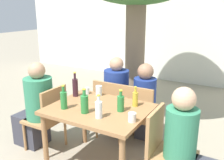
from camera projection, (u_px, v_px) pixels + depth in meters
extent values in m
cube|color=white|center=(188.00, 27.00, 6.02)|extent=(10.00, 0.08, 2.80)
cylinder|color=#7A6651|center=(135.00, 60.00, 4.19)|extent=(0.32, 0.32, 2.01)
cube|color=#996B42|center=(99.00, 109.00, 2.82)|extent=(1.10, 0.88, 0.04)
cylinder|color=#996B42|center=(45.00, 143.00, 2.85)|extent=(0.06, 0.06, 0.73)
cylinder|color=#996B42|center=(84.00, 119.00, 3.48)|extent=(0.06, 0.06, 0.73)
cylinder|color=#996B42|center=(151.00, 136.00, 3.01)|extent=(0.06, 0.06, 0.73)
cube|color=#A87A4C|center=(44.00, 120.00, 3.33)|extent=(0.44, 0.44, 0.04)
cube|color=#A87A4C|center=(54.00, 105.00, 3.16)|extent=(0.04, 0.44, 0.45)
cylinder|color=#A87A4C|center=(45.00, 125.00, 3.64)|extent=(0.04, 0.04, 0.40)
cylinder|color=#A87A4C|center=(25.00, 137.00, 3.32)|extent=(0.04, 0.04, 0.40)
cylinder|color=#A87A4C|center=(65.00, 132.00, 3.46)|extent=(0.04, 0.04, 0.40)
cylinder|color=#A87A4C|center=(46.00, 144.00, 3.14)|extent=(0.04, 0.04, 0.40)
cube|color=#A87A4C|center=(173.00, 157.00, 2.50)|extent=(0.44, 0.44, 0.04)
cube|color=#A87A4C|center=(155.00, 130.00, 2.53)|extent=(0.04, 0.44, 0.45)
cylinder|color=#A87A4C|center=(160.00, 160.00, 2.81)|extent=(0.04, 0.04, 0.40)
cube|color=#A87A4C|center=(114.00, 109.00, 3.65)|extent=(0.44, 0.44, 0.04)
cube|color=#A87A4C|center=(107.00, 98.00, 3.42)|extent=(0.44, 0.04, 0.45)
cylinder|color=#A87A4C|center=(131.00, 121.00, 3.78)|extent=(0.04, 0.04, 0.40)
cylinder|color=#A87A4C|center=(110.00, 116.00, 3.96)|extent=(0.04, 0.04, 0.40)
cylinder|color=#A87A4C|center=(120.00, 131.00, 3.47)|extent=(0.04, 0.04, 0.40)
cylinder|color=#A87A4C|center=(97.00, 125.00, 3.65)|extent=(0.04, 0.04, 0.40)
cube|color=#A87A4C|center=(142.00, 116.00, 3.45)|extent=(0.44, 0.44, 0.04)
cube|color=#A87A4C|center=(137.00, 104.00, 3.21)|extent=(0.44, 0.04, 0.45)
cylinder|color=#A87A4C|center=(159.00, 128.00, 3.58)|extent=(0.04, 0.04, 0.40)
cylinder|color=#A87A4C|center=(135.00, 122.00, 3.75)|extent=(0.04, 0.04, 0.40)
cylinder|color=#A87A4C|center=(149.00, 139.00, 3.26)|extent=(0.04, 0.04, 0.40)
cylinder|color=#A87A4C|center=(124.00, 132.00, 3.44)|extent=(0.04, 0.04, 0.40)
cube|color=#383842|center=(32.00, 129.00, 3.51)|extent=(0.40, 0.33, 0.44)
cylinder|color=#337F5B|center=(39.00, 98.00, 3.27)|extent=(0.37, 0.37, 0.55)
sphere|color=tan|center=(37.00, 71.00, 3.17)|extent=(0.22, 0.22, 0.22)
cylinder|color=#337F5B|center=(181.00, 134.00, 2.40)|extent=(0.31, 0.31, 0.51)
sphere|color=tan|center=(184.00, 99.00, 2.30)|extent=(0.23, 0.23, 0.23)
cube|color=#383842|center=(122.00, 116.00, 3.93)|extent=(0.33, 0.40, 0.44)
cylinder|color=navy|center=(116.00, 89.00, 3.62)|extent=(0.36, 0.36, 0.56)
sphere|color=tan|center=(116.00, 64.00, 3.52)|extent=(0.20, 0.20, 0.20)
cube|color=#383842|center=(149.00, 122.00, 3.72)|extent=(0.28, 0.40, 0.44)
cylinder|color=navy|center=(145.00, 96.00, 3.42)|extent=(0.31, 0.31, 0.50)
sphere|color=#936B51|center=(146.00, 71.00, 3.32)|extent=(0.22, 0.22, 0.22)
cylinder|color=gold|center=(135.00, 99.00, 2.84)|extent=(0.06, 0.06, 0.16)
cylinder|color=gold|center=(135.00, 90.00, 2.81)|extent=(0.02, 0.02, 0.06)
cylinder|color=gold|center=(136.00, 87.00, 2.80)|extent=(0.03, 0.03, 0.01)
cylinder|color=#287A38|center=(64.00, 100.00, 2.77)|extent=(0.07, 0.07, 0.20)
cylinder|color=#287A38|center=(63.00, 89.00, 2.73)|extent=(0.03, 0.03, 0.07)
cylinder|color=gold|center=(63.00, 86.00, 2.72)|extent=(0.04, 0.04, 0.01)
cylinder|color=silver|center=(99.00, 110.00, 2.54)|extent=(0.07, 0.07, 0.18)
cylinder|color=silver|center=(99.00, 99.00, 2.50)|extent=(0.03, 0.03, 0.06)
cylinder|color=gold|center=(99.00, 95.00, 2.49)|extent=(0.04, 0.04, 0.01)
cylinder|color=#287A38|center=(85.00, 104.00, 2.66)|extent=(0.08, 0.08, 0.19)
cylinder|color=#287A38|center=(84.00, 93.00, 2.62)|extent=(0.03, 0.03, 0.07)
cylinder|color=gold|center=(84.00, 89.00, 2.61)|extent=(0.04, 0.04, 0.01)
cylinder|color=#331923|center=(75.00, 88.00, 3.15)|extent=(0.07, 0.07, 0.23)
cylinder|color=#331923|center=(75.00, 76.00, 3.11)|extent=(0.03, 0.03, 0.08)
cylinder|color=gold|center=(75.00, 73.00, 3.10)|extent=(0.03, 0.03, 0.01)
cylinder|color=#287A38|center=(121.00, 104.00, 2.70)|extent=(0.08, 0.08, 0.17)
cylinder|color=#287A38|center=(121.00, 94.00, 2.67)|extent=(0.03, 0.03, 0.06)
cylinder|color=gold|center=(121.00, 90.00, 2.66)|extent=(0.04, 0.04, 0.01)
cylinder|color=silver|center=(132.00, 117.00, 2.47)|extent=(0.08, 0.08, 0.09)
cylinder|color=silver|center=(99.00, 91.00, 3.20)|extent=(0.08, 0.08, 0.13)
cylinder|color=silver|center=(87.00, 91.00, 3.26)|extent=(0.07, 0.07, 0.09)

